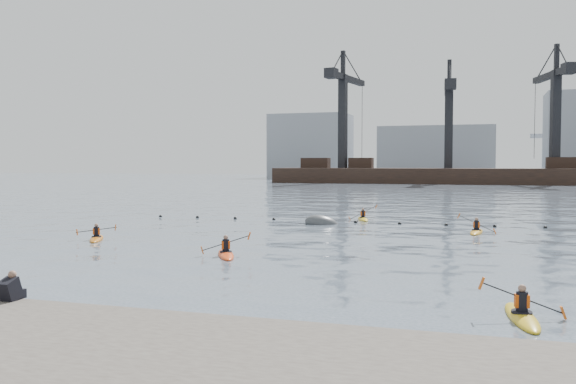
# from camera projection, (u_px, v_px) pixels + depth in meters

# --- Properties ---
(ground) EXTENTS (400.00, 400.00, 0.00)m
(ground) POSITION_uv_depth(u_px,v_px,m) (282.00, 289.00, 19.58)
(ground) COLOR #3E505B
(ground) RESTS_ON ground
(float_line) EXTENTS (33.24, 0.73, 0.24)m
(float_line) POSITION_uv_depth(u_px,v_px,m) (378.00, 223.00, 41.20)
(float_line) COLOR black
(float_line) RESTS_ON ground
(barge_pier) EXTENTS (72.00, 19.30, 29.50)m
(barge_pier) POSITION_uv_depth(u_px,v_px,m) (447.00, 174.00, 124.39)
(barge_pier) COLOR black
(barge_pier) RESTS_ON ground
(skyline) EXTENTS (141.00, 28.00, 22.00)m
(skyline) POSITION_uv_depth(u_px,v_px,m) (464.00, 144.00, 161.71)
(skyline) COLOR gray
(skyline) RESTS_ON ground
(kayaker_0) EXTENTS (2.05, 3.16, 1.14)m
(kayaker_0) POSITION_uv_depth(u_px,v_px,m) (226.00, 253.00, 26.66)
(kayaker_0) COLOR #EF4816
(kayaker_0) RESTS_ON ground
(kayaker_1) EXTENTS (2.19, 3.24, 1.18)m
(kayaker_1) POSITION_uv_depth(u_px,v_px,m) (522.00, 315.00, 15.80)
(kayaker_1) COLOR gold
(kayaker_1) RESTS_ON ground
(kayaker_2) EXTENTS (2.00, 2.99, 0.98)m
(kayaker_2) POSITION_uv_depth(u_px,v_px,m) (97.00, 238.00, 32.23)
(kayaker_2) COLOR #BF6512
(kayaker_2) RESTS_ON ground
(kayaker_3) EXTENTS (2.21, 3.22, 1.24)m
(kayaker_3) POSITION_uv_depth(u_px,v_px,m) (476.00, 231.00, 35.48)
(kayaker_3) COLOR orange
(kayaker_3) RESTS_ON ground
(kayaker_5) EXTENTS (2.03, 3.03, 1.21)m
(kayaker_5) POSITION_uv_depth(u_px,v_px,m) (363.00, 218.00, 43.77)
(kayaker_5) COLOR yellow
(kayaker_5) RESTS_ON ground
(mooring_buoy) EXTENTS (2.87, 2.31, 1.63)m
(mooring_buoy) POSITION_uv_depth(u_px,v_px,m) (322.00, 224.00, 40.64)
(mooring_buoy) COLOR #404246
(mooring_buoy) RESTS_ON ground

